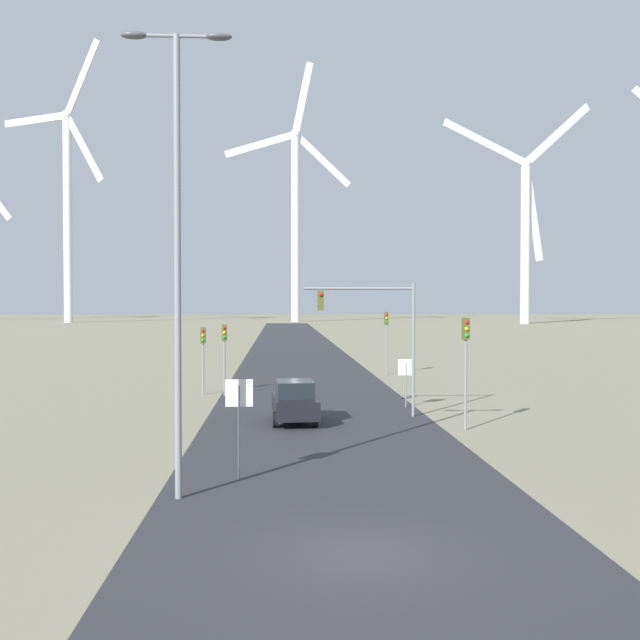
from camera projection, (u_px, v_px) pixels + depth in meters
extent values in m
plane|color=gray|center=(362.00, 553.00, 15.56)|extent=(600.00, 600.00, 0.00)
cube|color=#2D2D33|center=(300.00, 363.00, 63.48)|extent=(10.00, 240.00, 0.01)
cylinder|color=gray|center=(178.00, 268.00, 19.71)|extent=(0.18, 0.18, 12.24)
cylinder|color=gray|center=(177.00, 36.00, 19.56)|extent=(2.20, 0.10, 0.10)
ellipsoid|color=#4C4C51|center=(134.00, 35.00, 19.50)|extent=(0.70, 0.32, 0.20)
ellipsoid|color=#4C4C51|center=(219.00, 37.00, 19.62)|extent=(0.70, 0.32, 0.20)
cylinder|color=gray|center=(239.00, 432.00, 21.97)|extent=(0.07, 0.07, 2.78)
cube|color=white|center=(239.00, 393.00, 21.93)|extent=(0.81, 0.01, 0.81)
cube|color=red|center=(239.00, 393.00, 21.94)|extent=(0.76, 0.02, 0.76)
cylinder|color=gray|center=(406.00, 385.00, 36.98)|extent=(0.07, 0.07, 2.22)
cube|color=white|center=(406.00, 367.00, 36.95)|extent=(0.81, 0.01, 0.81)
cube|color=red|center=(406.00, 367.00, 36.96)|extent=(0.76, 0.02, 0.76)
cylinder|color=gray|center=(203.00, 361.00, 42.17)|extent=(0.11, 0.11, 3.78)
cube|color=#4C511E|center=(203.00, 335.00, 42.13)|extent=(0.28, 0.24, 0.90)
sphere|color=red|center=(203.00, 331.00, 41.99)|extent=(0.16, 0.16, 0.16)
sphere|color=gold|center=(203.00, 336.00, 42.00)|extent=(0.16, 0.16, 0.16)
sphere|color=green|center=(203.00, 340.00, 42.00)|extent=(0.16, 0.16, 0.16)
cylinder|color=gray|center=(466.00, 374.00, 30.45)|extent=(0.11, 0.11, 4.59)
cube|color=#4C511E|center=(466.00, 329.00, 30.41)|extent=(0.28, 0.24, 0.90)
sphere|color=red|center=(467.00, 322.00, 30.27)|extent=(0.16, 0.16, 0.16)
sphere|color=gold|center=(467.00, 329.00, 30.27)|extent=(0.16, 0.16, 0.16)
sphere|color=green|center=(467.00, 335.00, 30.28)|extent=(0.16, 0.16, 0.16)
cylinder|color=gray|center=(224.00, 360.00, 41.64)|extent=(0.11, 0.11, 3.97)
cube|color=#4C511E|center=(224.00, 333.00, 41.60)|extent=(0.28, 0.24, 0.90)
sphere|color=red|center=(224.00, 328.00, 41.46)|extent=(0.16, 0.16, 0.16)
sphere|color=gold|center=(224.00, 333.00, 41.46)|extent=(0.16, 0.16, 0.16)
sphere|color=green|center=(224.00, 338.00, 41.47)|extent=(0.16, 0.16, 0.16)
cylinder|color=gray|center=(386.00, 343.00, 53.45)|extent=(0.11, 0.11, 4.51)
cube|color=#4C511E|center=(386.00, 318.00, 53.41)|extent=(0.28, 0.24, 0.90)
sphere|color=red|center=(387.00, 314.00, 53.27)|extent=(0.16, 0.16, 0.16)
sphere|color=gold|center=(387.00, 318.00, 53.27)|extent=(0.16, 0.16, 0.16)
sphere|color=green|center=(387.00, 322.00, 53.28)|extent=(0.16, 0.16, 0.16)
cylinder|color=gray|center=(413.00, 350.00, 34.02)|extent=(0.14, 0.14, 6.09)
cylinder|color=gray|center=(359.00, 288.00, 33.82)|extent=(4.98, 0.12, 0.12)
cube|color=#4C511E|center=(321.00, 301.00, 33.74)|extent=(0.28, 0.24, 0.90)
sphere|color=red|center=(321.00, 295.00, 33.60)|extent=(0.18, 0.18, 0.18)
cube|color=black|center=(295.00, 406.00, 32.35)|extent=(2.03, 4.20, 0.80)
cube|color=#1E2328|center=(295.00, 389.00, 32.19)|extent=(1.68, 2.18, 0.70)
cylinder|color=black|center=(276.00, 411.00, 33.59)|extent=(0.22, 0.66, 0.66)
cylinder|color=black|center=(313.00, 410.00, 33.68)|extent=(0.22, 0.66, 0.66)
cylinder|color=black|center=(275.00, 420.00, 31.05)|extent=(0.22, 0.66, 0.66)
cylinder|color=black|center=(315.00, 419.00, 31.14)|extent=(0.22, 0.66, 0.66)
cylinder|color=white|center=(68.00, 219.00, 189.16)|extent=(2.20, 2.20, 52.35)
sphere|color=white|center=(67.00, 115.00, 188.53)|extent=(2.60, 2.60, 2.60)
cube|color=white|center=(83.00, 77.00, 186.49)|extent=(10.05, 4.99, 17.92)
cube|color=white|center=(35.00, 120.00, 192.36)|extent=(17.87, 8.59, 2.31)
cube|color=white|center=(85.00, 149.00, 186.75)|extent=(10.82, 5.34, 17.49)
cylinder|color=white|center=(295.00, 228.00, 196.81)|extent=(2.20, 2.20, 49.26)
sphere|color=white|center=(295.00, 134.00, 196.21)|extent=(2.60, 2.60, 2.60)
cube|color=white|center=(259.00, 145.00, 194.27)|extent=(18.15, 3.41, 7.58)
cube|color=white|center=(323.00, 161.00, 197.95)|extent=(15.04, 2.91, 13.77)
cube|color=white|center=(303.00, 97.00, 196.40)|extent=(5.56, 1.38, 18.66)
cylinder|color=white|center=(525.00, 244.00, 178.22)|extent=(2.20, 2.20, 38.18)
sphere|color=white|center=(526.00, 163.00, 177.76)|extent=(2.60, 2.60, 2.60)
cube|color=white|center=(485.00, 143.00, 173.77)|extent=(21.19, 6.94, 9.43)
cube|color=white|center=(533.00, 214.00, 178.77)|extent=(5.66, 2.17, 22.72)
cube|color=white|center=(558.00, 134.00, 180.74)|extent=(17.89, 5.93, 16.04)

